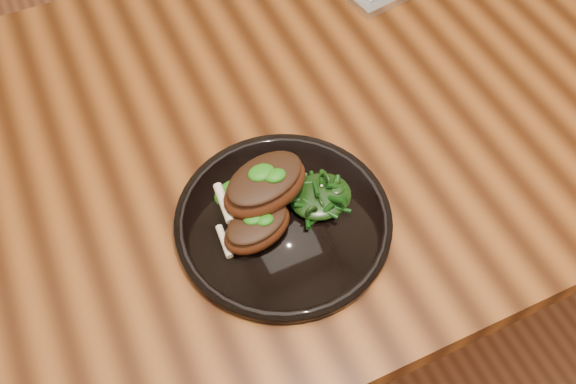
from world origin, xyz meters
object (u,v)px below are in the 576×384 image
object	(u,v)px
desk	(327,135)
plate	(283,221)
greens_heap	(321,194)
lamb_chop_front	(257,227)

from	to	relation	value
desk	plate	bearing A→B (deg)	-132.08
greens_heap	desk	bearing A→B (deg)	59.16
greens_heap	lamb_chop_front	bearing A→B (deg)	-171.11
desk	greens_heap	xyz separation A→B (m)	(-0.10, -0.17, 0.11)
desk	greens_heap	world-z (taller)	greens_heap
plate	greens_heap	size ratio (longest dim) A/B	3.37
lamb_chop_front	greens_heap	world-z (taller)	lamb_chop_front
lamb_chop_front	greens_heap	size ratio (longest dim) A/B	1.28
greens_heap	plate	bearing A→B (deg)	-174.81
lamb_chop_front	desk	bearing A→B (deg)	42.84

